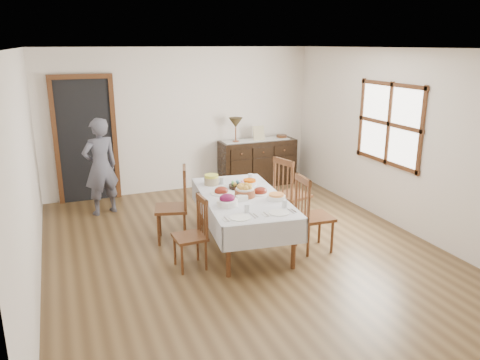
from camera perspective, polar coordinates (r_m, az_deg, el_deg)
name	(u,v)px	position (r m, az deg, el deg)	size (l,w,h in m)	color
ground	(243,250)	(6.31, 0.34, -8.54)	(6.00, 6.00, 0.00)	brown
room_shell	(221,124)	(6.16, -2.38, 6.83)	(5.02, 6.02, 2.65)	silver
dining_table	(242,202)	(6.27, 0.30, -2.69)	(1.26, 2.14, 0.70)	silver
chair_left_near	(193,232)	(5.73, -5.72, -6.38)	(0.39, 0.39, 0.89)	#522D17
chair_left_far	(175,204)	(6.50, -7.93, -2.92)	(0.53, 0.53, 1.05)	#522D17
chair_right_near	(311,213)	(6.20, 8.68, -4.02)	(0.45, 0.45, 1.03)	#522D17
chair_right_far	(290,192)	(6.98, 6.09, -1.45)	(0.54, 0.54, 1.06)	#522D17
sideboard	(257,162)	(9.06, 2.13, 2.16)	(1.47, 0.53, 0.88)	black
person	(100,164)	(7.71, -16.67, 1.93)	(0.52, 0.33, 1.66)	#50505D
bread_basket	(245,191)	(6.18, 0.59, -1.35)	(0.27, 0.27, 0.18)	brown
egg_basket	(238,186)	(6.57, -0.28, -0.71)	(0.25, 0.25, 0.11)	black
ham_platter_a	(221,191)	(6.34, -2.30, -1.39)	(0.31, 0.31, 0.11)	white
ham_platter_b	(260,192)	(6.33, 2.49, -1.43)	(0.28, 0.28, 0.11)	white
beet_bowl	(227,201)	(5.86, -1.57, -2.55)	(0.27, 0.27, 0.15)	white
carrot_bowl	(249,182)	(6.70, 1.16, -0.30)	(0.20, 0.20, 0.08)	white
pineapple_bowl	(211,180)	(6.73, -3.50, 0.04)	(0.21, 0.21, 0.15)	tan
casserole_dish	(276,197)	(6.12, 4.45, -2.04)	(0.24, 0.24, 0.08)	white
butter_dish	(242,198)	(6.04, 0.23, -2.22)	(0.15, 0.11, 0.07)	white
setting_left	(242,214)	(5.52, 0.25, -4.20)	(0.43, 0.31, 0.10)	white
setting_right	(280,210)	(5.69, 4.96, -3.62)	(0.43, 0.31, 0.10)	white
glass_far_a	(222,181)	(6.75, -2.21, -0.08)	(0.07, 0.07, 0.10)	silver
glass_far_b	(251,177)	(6.90, 1.29, 0.31)	(0.07, 0.07, 0.11)	silver
runner	(256,140)	(8.96, 1.95, 4.91)	(1.30, 0.35, 0.01)	silver
table_lamp	(236,123)	(8.70, -0.54, 6.92)	(0.26, 0.26, 0.46)	brown
picture_frame	(259,133)	(8.91, 2.30, 5.73)	(0.22, 0.08, 0.28)	tan
deco_bowl	(282,136)	(9.20, 5.09, 5.32)	(0.20, 0.20, 0.06)	#522D17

